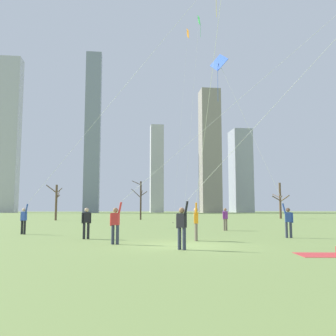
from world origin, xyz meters
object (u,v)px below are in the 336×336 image
object	(u,v)px
kite_flyer_far_back_white	(171,172)
distant_kite_drifting_right_orange	(186,52)
distant_kite_low_near_trees_green	(197,48)
picnic_spot	(335,253)
bare_tree_rightmost	(280,200)
bystander_strolling_midfield	(225,218)
kite_flyer_midfield_left_red	(204,153)
bare_tree_far_right_edge	(141,199)
bystander_watching_nearby	(86,222)
kite_flyer_foreground_right_purple	(264,132)
kite_flyer_foreground_left_blue	(270,180)
kite_flyer_midfield_center_yellow	(55,180)
bare_tree_left_of_center	(56,201)

from	to	relation	value
kite_flyer_far_back_white	distant_kite_drifting_right_orange	world-z (taller)	distant_kite_drifting_right_orange
distant_kite_low_near_trees_green	picnic_spot	world-z (taller)	distant_kite_low_near_trees_green
bare_tree_rightmost	bystander_strolling_midfield	bearing A→B (deg)	-120.12
kite_flyer_midfield_left_red	bare_tree_far_right_edge	world-z (taller)	kite_flyer_midfield_left_red
kite_flyer_far_back_white	bystander_watching_nearby	size ratio (longest dim) A/B	9.79
bystander_strolling_midfield	picnic_spot	distance (m)	14.49
bare_tree_far_right_edge	bare_tree_rightmost	distance (m)	22.49
kite_flyer_midfield_left_red	bare_tree_far_right_edge	bearing A→B (deg)	91.29
kite_flyer_far_back_white	distant_kite_low_near_trees_green	world-z (taller)	distant_kite_low_near_trees_green
bare_tree_far_right_edge	bare_tree_rightmost	size ratio (longest dim) A/B	1.00
distant_kite_low_near_trees_green	distant_kite_drifting_right_orange	bearing A→B (deg)	86.85
distant_kite_low_near_trees_green	picnic_spot	bearing A→B (deg)	-86.90
kite_flyer_foreground_right_purple	distant_kite_drifting_right_orange	world-z (taller)	distant_kite_drifting_right_orange
bare_tree_rightmost	kite_flyer_midfield_left_red	bearing A→B (deg)	-117.65
kite_flyer_far_back_white	kite_flyer_foreground_right_purple	bearing A→B (deg)	-53.20
kite_flyer_midfield_left_red	bystander_strolling_midfield	world-z (taller)	kite_flyer_midfield_left_red
bystander_strolling_midfield	picnic_spot	world-z (taller)	bystander_strolling_midfield
kite_flyer_far_back_white	distant_kite_low_near_trees_green	distance (m)	18.44
kite_flyer_foreground_right_purple	bare_tree_far_right_edge	world-z (taller)	kite_flyer_foreground_right_purple
distant_kite_low_near_trees_green	bystander_strolling_midfield	bearing A→B (deg)	-70.51
kite_flyer_foreground_left_blue	bystander_strolling_midfield	world-z (taller)	kite_flyer_foreground_left_blue
kite_flyer_midfield_center_yellow	kite_flyer_foreground_left_blue	world-z (taller)	kite_flyer_midfield_center_yellow
distant_kite_low_near_trees_green	bare_tree_left_of_center	world-z (taller)	distant_kite_low_near_trees_green
kite_flyer_foreground_right_purple	bare_tree_far_right_edge	xyz separation A→B (m)	(-2.40, 41.35, -1.34)
kite_flyer_midfield_center_yellow	bare_tree_left_of_center	world-z (taller)	kite_flyer_midfield_center_yellow
distant_kite_drifting_right_orange	distant_kite_low_near_trees_green	world-z (taller)	distant_kite_drifting_right_orange
kite_flyer_midfield_left_red	bare_tree_far_right_edge	xyz separation A→B (m)	(-0.86, 38.37, -1.00)
kite_flyer_midfield_left_red	bare_tree_left_of_center	world-z (taller)	kite_flyer_midfield_left_red
kite_flyer_far_back_white	bare_tree_far_right_edge	world-z (taller)	kite_flyer_far_back_white
distant_kite_drifting_right_orange	bare_tree_far_right_edge	bearing A→B (deg)	103.39
distant_kite_drifting_right_orange	bystander_strolling_midfield	bearing A→B (deg)	-85.68
picnic_spot	kite_flyer_far_back_white	bearing A→B (deg)	137.19
bystander_watching_nearby	kite_flyer_midfield_left_red	bearing A→B (deg)	-38.51
kite_flyer_far_back_white	picnic_spot	size ratio (longest dim) A/B	7.97
bare_tree_far_right_edge	bare_tree_left_of_center	distance (m)	11.73
distant_kite_drifting_right_orange	kite_flyer_midfield_center_yellow	bearing A→B (deg)	-126.35
bystander_strolling_midfield	bare_tree_left_of_center	world-z (taller)	bare_tree_left_of_center
kite_flyer_midfield_center_yellow	bare_tree_rightmost	xyz separation A→B (m)	(29.05, 33.65, -0.38)
bystander_watching_nearby	distant_kite_low_near_trees_green	size ratio (longest dim) A/B	0.09
kite_flyer_foreground_right_purple	kite_flyer_midfield_center_yellow	world-z (taller)	kite_flyer_midfield_center_yellow
kite_flyer_midfield_center_yellow	distant_kite_low_near_trees_green	size ratio (longest dim) A/B	0.81
kite_flyer_foreground_left_blue	kite_flyer_midfield_left_red	xyz separation A→B (m)	(-4.70, -4.16, 0.81)
kite_flyer_far_back_white	picnic_spot	xyz separation A→B (m)	(4.98, -4.61, -3.14)
distant_kite_drifting_right_orange	bare_tree_far_right_edge	world-z (taller)	distant_kite_drifting_right_orange
picnic_spot	bare_tree_far_right_edge	bearing A→B (deg)	96.10
kite_flyer_far_back_white	bystander_strolling_midfield	bearing A→B (deg)	61.92
picnic_spot	bare_tree_rightmost	xyz separation A→B (m)	(17.84, 44.74, 2.84)
kite_flyer_foreground_left_blue	bystander_strolling_midfield	size ratio (longest dim) A/B	6.86
kite_flyer_foreground_right_purple	bare_tree_rightmost	world-z (taller)	kite_flyer_foreground_right_purple
kite_flyer_foreground_right_purple	kite_flyer_midfield_left_red	bearing A→B (deg)	117.25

